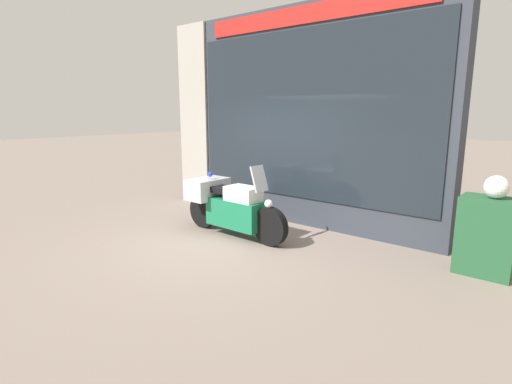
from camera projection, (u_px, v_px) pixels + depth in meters
name	position (u px, v px, depth m)	size (l,w,h in m)	color
ground_plane	(223.00, 243.00, 6.74)	(60.00, 60.00, 0.00)	gray
shop_building	(276.00, 118.00, 8.09)	(6.19, 0.55, 4.11)	#333842
window_display	(307.00, 199.00, 7.95)	(4.86, 0.30, 1.98)	slate
paramedic_motorcycle	(228.00, 204.00, 7.17)	(2.28, 0.78, 1.32)	black
utility_cabinet	(486.00, 236.00, 5.39)	(0.70, 0.48, 1.07)	#235633
white_helmet	(497.00, 187.00, 5.20)	(0.31, 0.31, 0.31)	white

